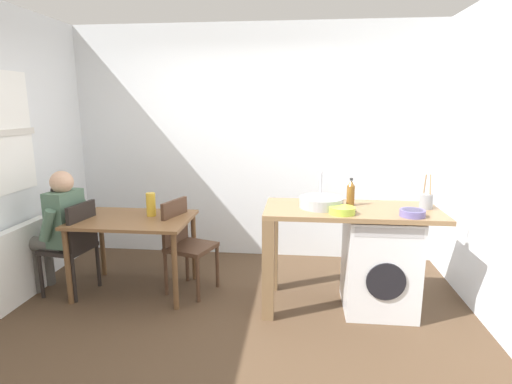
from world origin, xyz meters
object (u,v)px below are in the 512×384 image
object	(u,v)px
washing_machine	(379,263)
chair_opposite	(185,240)
bottle_tall_green	(351,193)
vase	(151,204)
chair_person_seat	(74,243)
mixing_bowl	(342,210)
utensil_crock	(426,201)
colander	(412,213)
seated_person	(58,225)
dining_table	(133,228)

from	to	relation	value
washing_machine	chair_opposite	bearing A→B (deg)	174.04
bottle_tall_green	vase	size ratio (longest dim) A/B	1.09
chair_opposite	vase	world-z (taller)	vase
chair_person_seat	vase	world-z (taller)	vase
bottle_tall_green	mixing_bowl	world-z (taller)	bottle_tall_green
utensil_crock	colander	xyz separation A→B (m)	(-0.18, -0.27, -0.04)
seated_person	bottle_tall_green	world-z (taller)	seated_person
washing_machine	bottle_tall_green	bearing A→B (deg)	157.81
chair_opposite	seated_person	size ratio (longest dim) A/B	0.75
chair_opposite	colander	bearing A→B (deg)	96.94
utensil_crock	chair_person_seat	bearing A→B (deg)	-179.15
chair_person_seat	seated_person	size ratio (longest dim) A/B	0.75
washing_machine	vase	world-z (taller)	vase
dining_table	chair_opposite	world-z (taller)	chair_opposite
mixing_bowl	utensil_crock	world-z (taller)	utensil_crock
mixing_bowl	colander	size ratio (longest dim) A/B	1.06
chair_person_seat	mixing_bowl	xyz separation A→B (m)	(2.48, -0.20, 0.44)
dining_table	seated_person	world-z (taller)	seated_person
dining_table	mixing_bowl	world-z (taller)	mixing_bowl
washing_machine	chair_person_seat	bearing A→B (deg)	179.91
vase	chair_person_seat	bearing A→B (deg)	-163.14
utensil_crock	colander	size ratio (longest dim) A/B	1.50
vase	utensil_crock	bearing A→B (deg)	-3.72
dining_table	vase	bearing A→B (deg)	33.69
dining_table	colander	bearing A→B (deg)	-7.65
washing_machine	vase	distance (m)	2.20
chair_person_seat	chair_opposite	world-z (taller)	same
colander	vase	distance (m)	2.37
chair_person_seat	vase	bearing A→B (deg)	-64.59
mixing_bowl	chair_opposite	bearing A→B (deg)	165.05
chair_opposite	bottle_tall_green	xyz separation A→B (m)	(1.55, -0.08, 0.52)
bottle_tall_green	chair_opposite	bearing A→B (deg)	176.99
seated_person	washing_machine	size ratio (longest dim) A/B	1.40
bottle_tall_green	colander	distance (m)	0.56
seated_person	vase	size ratio (longest dim) A/B	5.32
chair_opposite	utensil_crock	distance (m)	2.24
chair_opposite	colander	xyz separation A→B (m)	(2.00, -0.41, 0.44)
chair_person_seat	vase	xyz separation A→B (m)	(0.70, 0.21, 0.35)
chair_person_seat	washing_machine	size ratio (longest dim) A/B	1.05
utensil_crock	seated_person	bearing A→B (deg)	-179.60
washing_machine	utensil_crock	size ratio (longest dim) A/B	2.87
seated_person	bottle_tall_green	xyz separation A→B (m)	(2.73, 0.08, 0.36)
dining_table	washing_machine	distance (m)	2.31
seated_person	utensil_crock	xyz separation A→B (m)	(3.37, 0.02, 0.32)
dining_table	mixing_bowl	bearing A→B (deg)	-9.23
washing_machine	utensil_crock	distance (m)	0.67
chair_person_seat	seated_person	bearing A→B (deg)	90.00
chair_opposite	mixing_bowl	xyz separation A→B (m)	(1.45, -0.39, 0.44)
mixing_bowl	washing_machine	bearing A→B (deg)	28.48
colander	utensil_crock	bearing A→B (deg)	56.30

